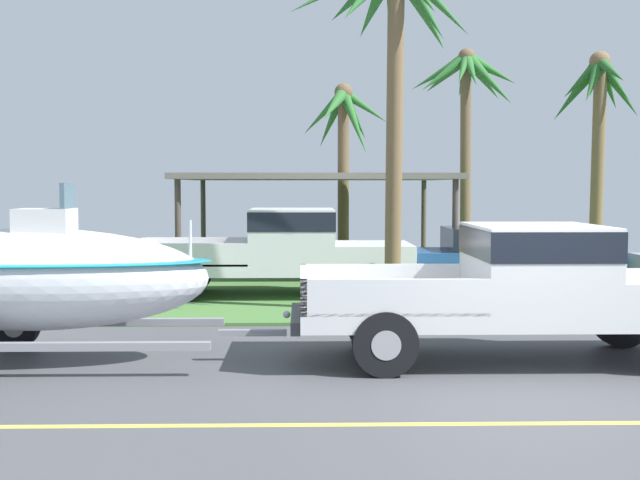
# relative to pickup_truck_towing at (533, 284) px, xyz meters

# --- Properties ---
(ground) EXTENTS (36.00, 22.00, 0.11)m
(ground) POSITION_rel_pickup_truck_towing_xyz_m (-0.42, 7.18, -1.02)
(ground) COLOR #4C4C51
(pickup_truck_towing) EXTENTS (5.65, 2.09, 1.79)m
(pickup_truck_towing) POSITION_rel_pickup_truck_towing_xyz_m (0.00, 0.00, 0.00)
(pickup_truck_towing) COLOR silver
(pickup_truck_towing) RESTS_ON ground
(boat_on_trailer) EXTENTS (5.99, 2.18, 2.34)m
(boat_on_trailer) POSITION_rel_pickup_truck_towing_xyz_m (-6.61, 0.00, 0.10)
(boat_on_trailer) COLOR gray
(boat_on_trailer) RESTS_ON ground
(parked_pickup_background) EXTENTS (5.88, 2.09, 1.83)m
(parked_pickup_background) POSITION_rel_pickup_truck_towing_xyz_m (-3.26, 6.34, 0.02)
(parked_pickup_background) COLOR silver
(parked_pickup_background) RESTS_ON ground
(parked_sedan_far) EXTENTS (4.40, 1.89, 1.38)m
(parked_sedan_far) POSITION_rel_pickup_truck_towing_xyz_m (1.56, 7.62, -0.34)
(parked_sedan_far) COLOR #234C89
(parked_sedan_far) RESTS_ON ground
(carport_awning) EXTENTS (6.79, 5.49, 2.59)m
(carport_awning) POSITION_rel_pickup_truck_towing_xyz_m (-2.68, 10.71, 1.47)
(carport_awning) COLOR #4C4238
(carport_awning) RESTS_ON ground
(palm_tree_near_left) EXTENTS (2.66, 2.74, 5.25)m
(palm_tree_near_left) POSITION_rel_pickup_truck_towing_xyz_m (-1.81, 13.66, 2.87)
(palm_tree_near_left) COLOR brown
(palm_tree_near_left) RESTS_ON ground
(palm_tree_near_right) EXTENTS (3.17, 2.95, 6.27)m
(palm_tree_near_right) POSITION_rel_pickup_truck_towing_xyz_m (1.79, 13.82, 4.02)
(palm_tree_near_right) COLOR brown
(palm_tree_near_right) RESTS_ON ground
(palm_tree_mid) EXTENTS (2.59, 3.18, 6.15)m
(palm_tree_mid) POSITION_rel_pickup_truck_towing_xyz_m (5.52, 13.47, 3.66)
(palm_tree_mid) COLOR brown
(palm_tree_mid) RESTS_ON ground
(palm_tree_far_left) EXTENTS (3.38, 3.14, 6.47)m
(palm_tree_far_left) POSITION_rel_pickup_truck_towing_xyz_m (-1.44, 3.96, 4.18)
(palm_tree_far_left) COLOR brown
(palm_tree_far_left) RESTS_ON ground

